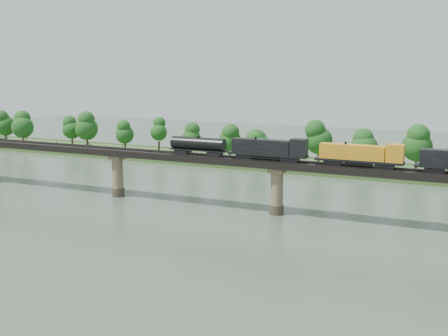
% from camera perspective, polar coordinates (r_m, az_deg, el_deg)
% --- Properties ---
extents(ground, '(400.00, 400.00, 0.00)m').
position_cam_1_polar(ground, '(92.70, -0.79, -9.15)').
color(ground, '#394939').
rests_on(ground, ground).
extents(far_bank, '(300.00, 24.00, 1.60)m').
position_cam_1_polar(far_bank, '(170.90, 11.38, 0.05)').
color(far_bank, '#315321').
rests_on(far_bank, ground).
extents(bridge, '(236.00, 30.00, 11.50)m').
position_cam_1_polar(bridge, '(118.00, 5.40, -2.13)').
color(bridge, '#473A2D').
rests_on(bridge, ground).
extents(bridge_superstructure, '(220.00, 4.90, 0.75)m').
position_cam_1_polar(bridge_superstructure, '(116.79, 5.45, 0.90)').
color(bridge_superstructure, black).
rests_on(bridge_superstructure, bridge).
extents(far_treeline, '(289.06, 17.54, 13.60)m').
position_cam_1_polar(far_treeline, '(167.36, 8.39, 2.71)').
color(far_treeline, '#382619').
rests_on(far_treeline, far_bank).
extents(freight_train, '(69.37, 2.70, 4.77)m').
position_cam_1_polar(freight_train, '(113.56, 10.51, 1.51)').
color(freight_train, black).
rests_on(freight_train, bridge).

